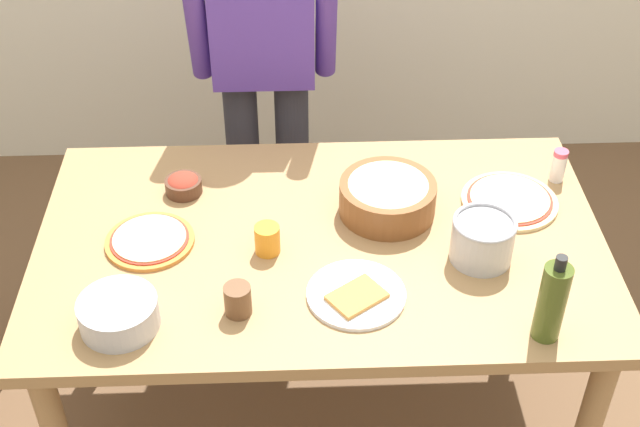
# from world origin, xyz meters

# --- Properties ---
(ground) EXTENTS (8.00, 8.00, 0.00)m
(ground) POSITION_xyz_m (0.00, 0.00, 0.00)
(ground) COLOR brown
(dining_table) EXTENTS (1.60, 0.96, 0.76)m
(dining_table) POSITION_xyz_m (0.00, 0.00, 0.67)
(dining_table) COLOR #A37A4C
(dining_table) RESTS_ON ground
(person_cook) EXTENTS (0.49, 0.25, 1.62)m
(person_cook) POSITION_xyz_m (-0.16, 0.76, 0.94)
(person_cook) COLOR #2D2D38
(person_cook) RESTS_ON ground
(pizza_raw_on_board) EXTENTS (0.29, 0.29, 0.02)m
(pizza_raw_on_board) POSITION_xyz_m (0.57, 0.14, 0.77)
(pizza_raw_on_board) COLOR beige
(pizza_raw_on_board) RESTS_ON dining_table
(pizza_cooked_on_tray) EXTENTS (0.25, 0.25, 0.02)m
(pizza_cooked_on_tray) POSITION_xyz_m (-0.48, 0.00, 0.77)
(pizza_cooked_on_tray) COLOR #C67A33
(pizza_cooked_on_tray) RESTS_ON dining_table
(plate_with_slice) EXTENTS (0.26, 0.26, 0.02)m
(plate_with_slice) POSITION_xyz_m (0.08, -0.24, 0.77)
(plate_with_slice) COLOR white
(plate_with_slice) RESTS_ON dining_table
(popcorn_bowl) EXTENTS (0.28, 0.28, 0.11)m
(popcorn_bowl) POSITION_xyz_m (0.20, 0.11, 0.82)
(popcorn_bowl) COLOR brown
(popcorn_bowl) RESTS_ON dining_table
(mixing_bowl_steel) EXTENTS (0.20, 0.20, 0.08)m
(mixing_bowl_steel) POSITION_xyz_m (-0.52, -0.32, 0.80)
(mixing_bowl_steel) COLOR #B7B7BC
(mixing_bowl_steel) RESTS_ON dining_table
(small_sauce_bowl) EXTENTS (0.11, 0.11, 0.06)m
(small_sauce_bowl) POSITION_xyz_m (-0.40, 0.23, 0.79)
(small_sauce_bowl) COLOR #4C2D1E
(small_sauce_bowl) RESTS_ON dining_table
(olive_oil_bottle) EXTENTS (0.07, 0.07, 0.26)m
(olive_oil_bottle) POSITION_xyz_m (0.54, -0.39, 0.87)
(olive_oil_bottle) COLOR #47561E
(olive_oil_bottle) RESTS_ON dining_table
(steel_pot) EXTENTS (0.17, 0.17, 0.13)m
(steel_pot) POSITION_xyz_m (0.43, -0.10, 0.83)
(steel_pot) COLOR #B7B7BC
(steel_pot) RESTS_ON dining_table
(cup_orange) EXTENTS (0.07, 0.07, 0.08)m
(cup_orange) POSITION_xyz_m (-0.15, -0.05, 0.80)
(cup_orange) COLOR orange
(cup_orange) RESTS_ON dining_table
(cup_small_brown) EXTENTS (0.07, 0.07, 0.08)m
(cup_small_brown) POSITION_xyz_m (-0.22, -0.28, 0.80)
(cup_small_brown) COLOR brown
(cup_small_brown) RESTS_ON dining_table
(salt_shaker) EXTENTS (0.04, 0.04, 0.11)m
(salt_shaker) POSITION_xyz_m (0.73, 0.25, 0.81)
(salt_shaker) COLOR white
(salt_shaker) RESTS_ON dining_table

